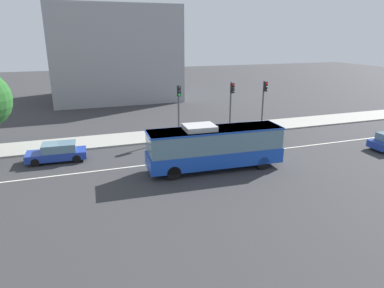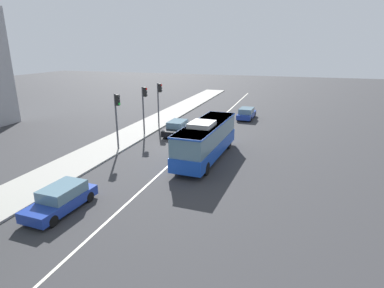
{
  "view_description": "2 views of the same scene",
  "coord_description": "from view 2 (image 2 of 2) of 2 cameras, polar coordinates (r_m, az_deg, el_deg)",
  "views": [
    {
      "loc": [
        -12.17,
        -24.51,
        9.59
      ],
      "look_at": [
        -3.9,
        -0.62,
        1.53
      ],
      "focal_mm": 32.21,
      "sensor_mm": 36.0,
      "label": 1
    },
    {
      "loc": [
        -27.06,
        -9.05,
        9.11
      ],
      "look_at": [
        -4.21,
        -1.63,
        1.66
      ],
      "focal_mm": 29.4,
      "sensor_mm": 36.0,
      "label": 2
    }
  ],
  "objects": [
    {
      "name": "sedan_blue_ahead",
      "position": [
        42.14,
        9.86,
        5.48
      ],
      "size": [
        4.58,
        2.0,
        1.46
      ],
      "rotation": [
        0.0,
        0.0,
        -0.05
      ],
      "color": "#1E3899",
      "rests_on": "ground_plane"
    },
    {
      "name": "sedan_blue",
      "position": [
        19.89,
        -22.62,
        -9.14
      ],
      "size": [
        4.58,
        2.01,
        1.46
      ],
      "rotation": [
        0.0,
        0.0,
        3.09
      ],
      "color": "#1E3899",
      "rests_on": "ground_plane"
    },
    {
      "name": "traffic_light_far_corner",
      "position": [
        36.55,
        -5.96,
        8.39
      ],
      "size": [
        0.34,
        0.62,
        5.2
      ],
      "rotation": [
        0.0,
        0.0,
        -1.48
      ],
      "color": "#47474C",
      "rests_on": "ground_plane"
    },
    {
      "name": "transit_bus",
      "position": [
        26.24,
        2.59,
        1.04
      ],
      "size": [
        10.1,
        2.95,
        3.46
      ],
      "rotation": [
        0.0,
        0.0,
        -0.05
      ],
      "color": "#1947B7",
      "rests_on": "ground_plane"
    },
    {
      "name": "sidewalk_kerb",
      "position": [
        32.89,
        -12.66,
        0.84
      ],
      "size": [
        80.0,
        4.0,
        0.14
      ],
      "primitive_type": "cube",
      "color": "#9E9B93",
      "rests_on": "ground_plane"
    },
    {
      "name": "traffic_light_near_corner",
      "position": [
        28.81,
        -13.41,
        5.65
      ],
      "size": [
        0.35,
        0.62,
        5.2
      ],
      "rotation": [
        0.0,
        0.0,
        -1.67
      ],
      "color": "#47474C",
      "rests_on": "ground_plane"
    },
    {
      "name": "traffic_light_mid_block",
      "position": [
        33.44,
        -8.65,
        7.47
      ],
      "size": [
        0.34,
        0.62,
        5.2
      ],
      "rotation": [
        0.0,
        0.0,
        -1.48
      ],
      "color": "#47474C",
      "rests_on": "ground_plane"
    },
    {
      "name": "ground_plane",
      "position": [
        29.95,
        -0.48,
        -0.49
      ],
      "size": [
        160.0,
        160.0,
        0.0
      ],
      "primitive_type": "plane",
      "color": "#333335"
    },
    {
      "name": "sedan_black",
      "position": [
        34.07,
        -2.76,
        2.95
      ],
      "size": [
        4.51,
        1.83,
        1.46
      ],
      "rotation": [
        0.0,
        0.0,
        3.15
      ],
      "color": "black",
      "rests_on": "ground_plane"
    },
    {
      "name": "lane_centre_line",
      "position": [
        29.95,
        -0.48,
        -0.48
      ],
      "size": [
        76.0,
        0.16,
        0.01
      ],
      "primitive_type": "cube",
      "color": "silver",
      "rests_on": "ground_plane"
    }
  ]
}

